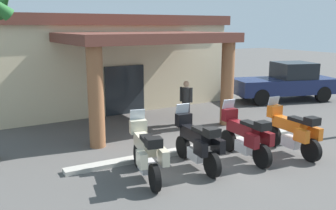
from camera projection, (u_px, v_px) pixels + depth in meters
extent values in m
plane|color=#514F4C|center=(201.00, 155.00, 10.90)|extent=(80.00, 80.00, 0.00)
cube|color=beige|center=(101.00, 65.00, 17.91)|extent=(11.19, 5.86, 3.79)
cube|color=#1E2328|center=(125.00, 90.00, 15.80)|extent=(1.80, 0.18, 2.10)
cube|color=brown|center=(146.00, 37.00, 13.66)|extent=(6.26, 4.36, 0.35)
cylinder|color=brown|center=(96.00, 98.00, 11.32)|extent=(0.50, 0.50, 3.17)
cylinder|color=brown|center=(227.00, 84.00, 14.00)|extent=(0.50, 0.50, 3.17)
cube|color=brown|center=(99.00, 20.00, 17.46)|extent=(11.61, 6.28, 0.44)
cylinder|color=black|center=(139.00, 156.00, 9.89)|extent=(0.26, 0.67, 0.66)
cylinder|color=black|center=(155.00, 178.00, 8.45)|extent=(0.26, 0.67, 0.66)
cube|color=silver|center=(146.00, 165.00, 9.13)|extent=(0.42, 0.61, 0.32)
cube|color=beige|center=(144.00, 143.00, 9.17)|extent=(0.50, 1.19, 0.34)
cube|color=black|center=(148.00, 139.00, 8.79)|extent=(0.38, 0.64, 0.10)
cube|color=beige|center=(138.00, 127.00, 9.69)|extent=(0.48, 0.31, 0.36)
cube|color=#B2BCC6|center=(137.00, 116.00, 9.71)|extent=(0.41, 0.19, 0.36)
cube|color=beige|center=(142.00, 159.00, 8.42)|extent=(0.26, 0.47, 0.36)
cube|color=beige|center=(163.00, 157.00, 8.58)|extent=(0.26, 0.47, 0.36)
cube|color=black|center=(154.00, 142.00, 8.32)|extent=(0.41, 0.38, 0.22)
cylinder|color=black|center=(183.00, 147.00, 10.60)|extent=(0.17, 0.67, 0.66)
cylinder|color=black|center=(212.00, 165.00, 9.24)|extent=(0.17, 0.67, 0.66)
cube|color=silver|center=(197.00, 154.00, 9.89)|extent=(0.35, 0.57, 0.32)
cube|color=black|center=(195.00, 135.00, 9.91)|extent=(0.35, 1.16, 0.34)
cube|color=black|center=(201.00, 130.00, 9.56)|extent=(0.31, 0.61, 0.10)
cube|color=black|center=(184.00, 120.00, 10.41)|extent=(0.45, 0.26, 0.36)
cube|color=#B2BCC6|center=(182.00, 110.00, 10.42)|extent=(0.40, 0.14, 0.36)
cube|color=black|center=(201.00, 148.00, 9.17)|extent=(0.20, 0.45, 0.36)
cube|color=black|center=(218.00, 145.00, 9.39)|extent=(0.20, 0.45, 0.36)
cube|color=black|center=(212.00, 132.00, 9.10)|extent=(0.37, 0.34, 0.22)
cylinder|color=black|center=(228.00, 140.00, 11.20)|extent=(0.17, 0.67, 0.66)
cylinder|color=black|center=(262.00, 156.00, 9.84)|extent=(0.17, 0.67, 0.66)
cube|color=silver|center=(245.00, 147.00, 10.49)|extent=(0.34, 0.57, 0.32)
cube|color=maroon|center=(242.00, 128.00, 10.51)|extent=(0.35, 1.16, 0.34)
cube|color=black|center=(250.00, 124.00, 10.16)|extent=(0.30, 0.61, 0.10)
cube|color=maroon|center=(230.00, 115.00, 11.01)|extent=(0.45, 0.26, 0.36)
cube|color=#B2BCC6|center=(228.00, 105.00, 11.02)|extent=(0.40, 0.13, 0.36)
cube|color=maroon|center=(252.00, 141.00, 9.77)|extent=(0.20, 0.45, 0.36)
cube|color=maroon|center=(267.00, 138.00, 9.99)|extent=(0.20, 0.45, 0.36)
cube|color=black|center=(263.00, 126.00, 9.71)|extent=(0.37, 0.33, 0.22)
cylinder|color=black|center=(273.00, 136.00, 11.66)|extent=(0.16, 0.66, 0.66)
cylinder|color=black|center=(311.00, 150.00, 10.31)|extent=(0.16, 0.66, 0.66)
cube|color=silver|center=(291.00, 142.00, 10.95)|extent=(0.34, 0.57, 0.32)
cube|color=orange|center=(289.00, 124.00, 10.97)|extent=(0.34, 1.16, 0.34)
cube|color=black|center=(298.00, 120.00, 10.62)|extent=(0.30, 0.61, 0.10)
cube|color=orange|center=(275.00, 111.00, 11.47)|extent=(0.45, 0.25, 0.36)
cube|color=#B2BCC6|center=(273.00, 102.00, 11.48)|extent=(0.40, 0.13, 0.36)
cube|color=orange|center=(301.00, 136.00, 10.23)|extent=(0.19, 0.45, 0.36)
cube|color=orange|center=(315.00, 133.00, 10.46)|extent=(0.19, 0.45, 0.36)
cube|color=black|center=(312.00, 121.00, 10.17)|extent=(0.37, 0.33, 0.22)
cylinder|color=black|center=(184.00, 113.00, 14.29)|extent=(0.14, 0.14, 0.84)
cylinder|color=black|center=(188.00, 114.00, 14.21)|extent=(0.14, 0.14, 0.84)
cylinder|color=#262626|center=(186.00, 95.00, 14.10)|extent=(0.32, 0.32, 0.60)
cylinder|color=#262626|center=(181.00, 94.00, 14.19)|extent=(0.09, 0.09, 0.57)
cylinder|color=#262626|center=(191.00, 95.00, 14.00)|extent=(0.09, 0.09, 0.57)
sphere|color=tan|center=(186.00, 84.00, 14.01)|extent=(0.23, 0.23, 0.23)
cylinder|color=black|center=(303.00, 89.00, 19.95)|extent=(0.84, 0.45, 0.80)
cylinder|color=black|center=(323.00, 94.00, 18.34)|extent=(0.84, 0.45, 0.80)
cylinder|color=black|center=(246.00, 91.00, 19.17)|extent=(0.84, 0.45, 0.80)
cylinder|color=black|center=(261.00, 97.00, 17.55)|extent=(0.84, 0.45, 0.80)
cube|color=#19234C|center=(284.00, 86.00, 18.67)|extent=(5.51, 3.18, 0.75)
cube|color=black|center=(294.00, 70.00, 18.62)|extent=(2.19, 2.15, 0.80)
cone|color=#236028|center=(4.00, 3.00, 10.01)|extent=(0.63, 1.43, 0.90)
cube|color=#ADA89E|center=(196.00, 148.00, 11.35)|extent=(8.15, 0.36, 0.12)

